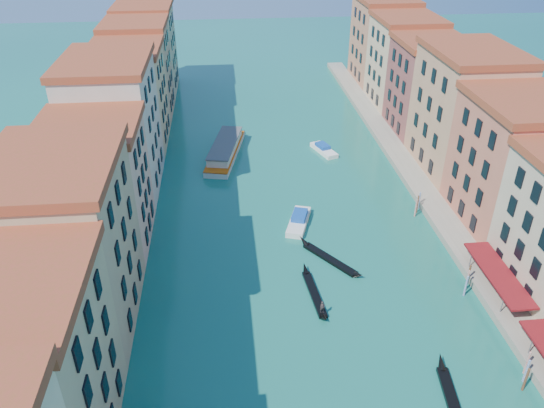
{
  "coord_description": "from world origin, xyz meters",
  "views": [
    {
      "loc": [
        -9.09,
        -7.48,
        41.84
      ],
      "look_at": [
        -3.51,
        50.07,
        7.47
      ],
      "focal_mm": 35.0,
      "sensor_mm": 36.0,
      "label": 1
    }
  ],
  "objects": [
    {
      "name": "gondola_fore",
      "position": [
        0.67,
        40.75,
        0.37
      ],
      "size": [
        1.84,
        10.88,
        2.17
      ],
      "rotation": [
        0.0,
        0.0,
        0.09
      ],
      "color": "black",
      "rests_on": "ground"
    },
    {
      "name": "right_bank_palazzos",
      "position": [
        30.0,
        65.0,
        9.75
      ],
      "size": [
        12.8,
        128.4,
        21.0
      ],
      "color": "brown",
      "rests_on": "ground"
    },
    {
      "name": "quay",
      "position": [
        22.0,
        65.0,
        0.5
      ],
      "size": [
        4.0,
        140.0,
        1.0
      ],
      "primitive_type": "cube",
      "color": "gray",
      "rests_on": "ground"
    },
    {
      "name": "gondola_far",
      "position": [
        3.69,
        47.58,
        0.34
      ],
      "size": [
        7.56,
        9.92,
        1.65
      ],
      "rotation": [
        0.0,
        0.0,
        0.63
      ],
      "color": "black",
      "rests_on": "ground"
    },
    {
      "name": "motorboat_mid",
      "position": [
        1.02,
        56.56,
        0.61
      ],
      "size": [
        4.66,
        7.99,
        1.58
      ],
      "rotation": [
        0.0,
        0.0,
        -0.32
      ],
      "color": "white",
      "rests_on": "ground"
    },
    {
      "name": "gondola_right",
      "position": [
        10.98,
        23.4,
        0.46
      ],
      "size": [
        2.43,
        11.93,
        2.38
      ],
      "rotation": [
        0.0,
        0.0,
        -0.13
      ],
      "color": "black",
      "rests_on": "ground"
    },
    {
      "name": "mooring_poles_right",
      "position": [
        19.1,
        28.8,
        1.3
      ],
      "size": [
        1.44,
        54.24,
        3.2
      ],
      "color": "#4E2F1B",
      "rests_on": "ground"
    },
    {
      "name": "motorboat_far",
      "position": [
        9.03,
        80.53,
        0.55
      ],
      "size": [
        4.34,
        7.12,
        1.41
      ],
      "rotation": [
        0.0,
        0.0,
        0.35
      ],
      "color": "white",
      "rests_on": "ground"
    },
    {
      "name": "vaporetto_far",
      "position": [
        -9.09,
        80.59,
        1.22
      ],
      "size": [
        7.84,
        18.73,
        2.72
      ],
      "rotation": [
        0.0,
        0.0,
        -0.21
      ],
      "color": "silver",
      "rests_on": "ground"
    },
    {
      "name": "left_bank_palazzos",
      "position": [
        -26.0,
        64.68,
        9.71
      ],
      "size": [
        12.8,
        128.4,
        21.0
      ],
      "color": "beige",
      "rests_on": "ground"
    }
  ]
}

